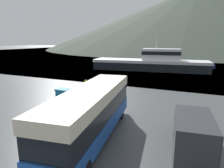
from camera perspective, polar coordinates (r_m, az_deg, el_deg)
water_surface at (r=146.44m, az=21.68°, el=9.05°), size 240.00×240.00×0.00m
hill_backdrop at (r=179.76m, az=22.77°, el=16.92°), size 230.94×230.94×46.73m
tour_bus at (r=13.27m, az=-5.73°, el=-7.70°), size 4.14×11.27×3.39m
delivery_van at (r=12.55m, az=21.93°, el=-12.82°), size 2.61×5.87×2.45m
fishing_boat at (r=44.55m, az=11.32°, el=6.13°), size 24.99×8.65×10.15m
storage_bin at (r=21.59m, az=-13.62°, el=-3.25°), size 1.50×1.09×1.47m
small_boat at (r=50.31m, az=24.58°, el=4.48°), size 5.11×4.72×0.95m
mooring_bollard at (r=29.65m, az=-7.55°, el=0.55°), size 0.45×0.45×0.76m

